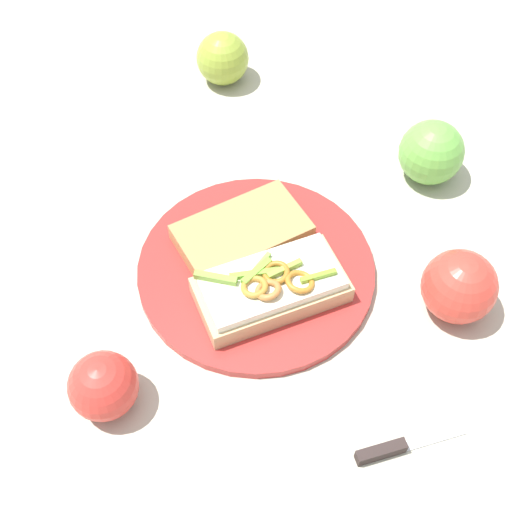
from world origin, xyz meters
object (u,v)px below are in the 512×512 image
object	(u,v)px
apple_1	(459,286)
knife	(394,448)
plate	(256,269)
apple_0	(103,386)
apple_3	(431,152)
apple_2	(223,58)
bread_slice_side	(242,232)
sandwich	(271,287)

from	to	relation	value
apple_1	knife	distance (m)	0.19
plate	apple_0	distance (m)	0.22
plate	apple_3	distance (m)	0.27
plate	apple_2	size ratio (longest dim) A/B	3.65
apple_2	knife	world-z (taller)	apple_2
apple_2	apple_3	xyz separation A→B (m)	(0.33, 0.06, 0.00)
bread_slice_side	apple_1	distance (m)	0.25
bread_slice_side	apple_1	bearing A→B (deg)	130.17
apple_1	knife	bearing A→B (deg)	-71.73
knife	sandwich	bearing A→B (deg)	108.06
sandwich	apple_2	size ratio (longest dim) A/B	2.43
apple_0	apple_1	xyz separation A→B (m)	(0.18, 0.35, 0.01)
plate	bread_slice_side	size ratio (longest dim) A/B	1.83
sandwich	knife	xyz separation A→B (m)	(0.21, -0.04, -0.02)
apple_0	bread_slice_side	bearing A→B (deg)	101.77
apple_1	apple_3	size ratio (longest dim) A/B	1.00
bread_slice_side	knife	distance (m)	0.30
plate	sandwich	world-z (taller)	sandwich
plate	apple_1	world-z (taller)	apple_1
bread_slice_side	sandwich	bearing A→B (deg)	82.69
apple_2	apple_3	bearing A→B (deg)	9.74
apple_0	apple_1	size ratio (longest dim) A/B	0.86
sandwich	knife	size ratio (longest dim) A/B	1.71
apple_1	apple_2	size ratio (longest dim) A/B	1.09
apple_1	apple_0	bearing A→B (deg)	-117.61
plate	apple_2	distance (m)	0.35
apple_2	apple_3	world-z (taller)	apple_3
bread_slice_side	apple_3	world-z (taller)	apple_3
apple_2	knife	distance (m)	0.59
apple_2	apple_3	distance (m)	0.33
sandwich	bread_slice_side	distance (m)	0.09
sandwich	apple_2	distance (m)	0.40
apple_0	apple_3	bearing A→B (deg)	85.75
plate	apple_3	bearing A→B (deg)	80.36
apple_0	knife	bearing A→B (deg)	34.91
knife	apple_2	bearing A→B (deg)	91.72
sandwich	apple_3	bearing A→B (deg)	-158.30
plate	bread_slice_side	bearing A→B (deg)	157.41
apple_3	plate	bearing A→B (deg)	-99.64
apple_0	apple_3	size ratio (longest dim) A/B	0.86
apple_1	knife	world-z (taller)	apple_1
sandwich	plate	bearing A→B (deg)	-90.36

